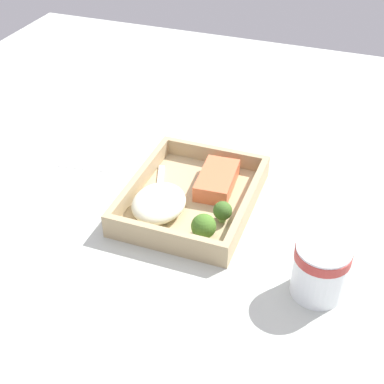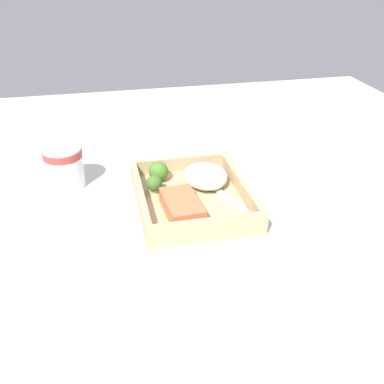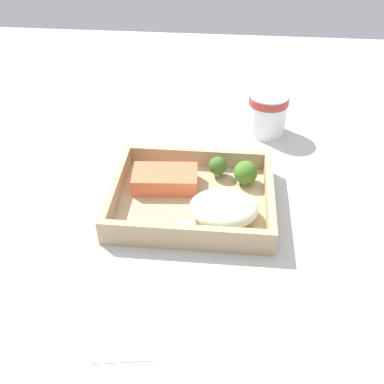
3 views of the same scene
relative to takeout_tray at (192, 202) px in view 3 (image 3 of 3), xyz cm
name	(u,v)px [view 3 (image 3 of 3)]	position (x,y,z in cm)	size (l,w,h in cm)	color
ground_plane	(192,209)	(0.00, 0.00, -1.60)	(160.00, 160.00, 2.00)	#B4BAB1
takeout_tray	(192,202)	(0.00, 0.00, 0.00)	(26.71, 21.44, 1.20)	tan
tray_rim	(192,192)	(0.00, 0.00, 2.19)	(26.71, 21.44, 3.19)	tan
salmon_fillet	(165,179)	(-4.92, 3.03, 2.12)	(11.04, 6.14, 3.03)	#E46C43
mashed_potatoes	(224,208)	(5.37, -4.04, 2.52)	(10.93, 8.97, 3.83)	silver
broccoli_floret_1	(218,166)	(3.93, 6.89, 2.71)	(3.23, 3.23, 3.80)	#7FA959
broccoli_floret_2	(246,173)	(8.81, 5.24, 2.76)	(4.11, 4.11, 4.28)	#83AA5F
fork	(196,222)	(1.24, -5.86, 0.82)	(15.45, 6.81, 0.44)	silver
paper_cup	(267,111)	(13.15, 24.40, 4.26)	(8.04, 8.04, 8.70)	white
receipt_slip	(125,323)	(-6.54, -24.12, -0.48)	(7.39, 11.04, 0.24)	white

